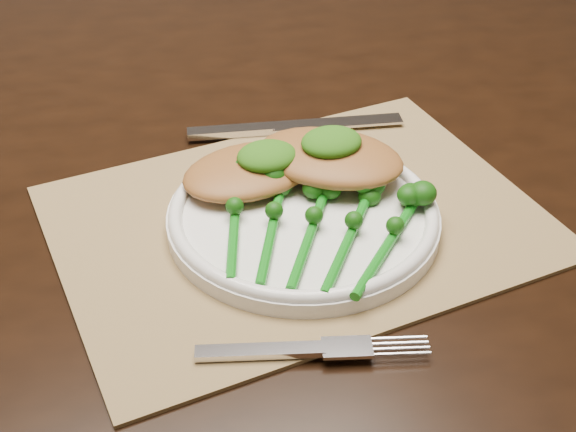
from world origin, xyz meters
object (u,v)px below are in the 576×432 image
object	(u,v)px
placemat	(298,221)
dinner_plate	(303,215)
chicken_fillet_left	(249,171)
dining_table	(222,370)
broccolini_bundle	(309,238)

from	to	relation	value
placemat	dinner_plate	world-z (taller)	dinner_plate
chicken_fillet_left	placemat	bearing A→B (deg)	-68.81
dining_table	dinner_plate	distance (m)	0.44
placemat	chicken_fillet_left	world-z (taller)	chicken_fillet_left
chicken_fillet_left	broccolini_bundle	size ratio (longest dim) A/B	0.57
dinner_plate	chicken_fillet_left	size ratio (longest dim) A/B	1.90
dining_table	broccolini_bundle	xyz separation A→B (m)	(0.04, -0.24, 0.40)
placemat	chicken_fillet_left	bearing A→B (deg)	114.24
placemat	dining_table	bearing A→B (deg)	96.45
dining_table	placemat	world-z (taller)	placemat
placemat	dinner_plate	size ratio (longest dim) A/B	1.75
broccolini_bundle	chicken_fillet_left	bearing A→B (deg)	132.57
placemat	chicken_fillet_left	xyz separation A→B (m)	(-0.03, 0.05, 0.03)
dinner_plate	broccolini_bundle	xyz separation A→B (m)	(-0.01, -0.04, 0.01)
placemat	dinner_plate	distance (m)	0.02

